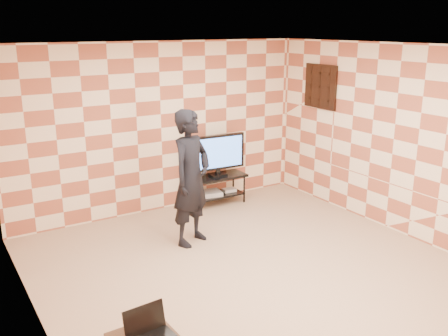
# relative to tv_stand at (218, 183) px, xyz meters

# --- Properties ---
(floor) EXTENTS (5.00, 5.00, 0.00)m
(floor) POSITION_rel_tv_stand_xyz_m (-0.86, -2.19, -0.36)
(floor) COLOR tan
(floor) RESTS_ON ground
(wall_back) EXTENTS (5.00, 0.02, 2.70)m
(wall_back) POSITION_rel_tv_stand_xyz_m (-0.86, 0.31, 0.99)
(wall_back) COLOR beige
(wall_back) RESTS_ON ground
(wall_front) EXTENTS (5.00, 0.02, 2.70)m
(wall_front) POSITION_rel_tv_stand_xyz_m (-0.86, -4.69, 0.99)
(wall_front) COLOR beige
(wall_front) RESTS_ON ground
(wall_left) EXTENTS (0.02, 5.00, 2.70)m
(wall_left) POSITION_rel_tv_stand_xyz_m (-3.36, -2.19, 0.99)
(wall_left) COLOR beige
(wall_left) RESTS_ON ground
(wall_right) EXTENTS (0.02, 5.00, 2.70)m
(wall_right) POSITION_rel_tv_stand_xyz_m (1.64, -2.19, 0.99)
(wall_right) COLOR beige
(wall_right) RESTS_ON ground
(ceiling) EXTENTS (5.00, 5.00, 0.02)m
(ceiling) POSITION_rel_tv_stand_xyz_m (-0.86, -2.19, 2.34)
(ceiling) COLOR white
(ceiling) RESTS_ON wall_back
(wall_art) EXTENTS (0.04, 0.72, 0.72)m
(wall_art) POSITION_rel_tv_stand_xyz_m (1.61, -0.64, 1.59)
(wall_art) COLOR black
(wall_art) RESTS_ON wall_right
(tv_stand) EXTENTS (0.95, 0.43, 0.50)m
(tv_stand) POSITION_rel_tv_stand_xyz_m (0.00, 0.00, 0.00)
(tv_stand) COLOR black
(tv_stand) RESTS_ON floor
(tv) EXTENTS (0.96, 0.20, 0.70)m
(tv) POSITION_rel_tv_stand_xyz_m (0.00, -0.00, 0.52)
(tv) COLOR black
(tv) RESTS_ON tv_stand
(dvd_player) EXTENTS (0.47, 0.37, 0.07)m
(dvd_player) POSITION_rel_tv_stand_xyz_m (-0.18, 0.02, -0.16)
(dvd_player) COLOR #B1B1B3
(dvd_player) RESTS_ON tv_stand
(game_console) EXTENTS (0.23, 0.18, 0.05)m
(game_console) POSITION_rel_tv_stand_xyz_m (0.24, 0.02, -0.17)
(game_console) COLOR silver
(game_console) RESTS_ON tv_stand
(laptop) EXTENTS (0.38, 0.31, 0.24)m
(laptop) POSITION_rel_tv_stand_xyz_m (-2.80, -3.57, 0.19)
(laptop) COLOR black
(laptop) RESTS_ON side_table
(person) EXTENTS (0.81, 0.70, 1.87)m
(person) POSITION_rel_tv_stand_xyz_m (-1.11, -1.14, 0.57)
(person) COLOR black
(person) RESTS_ON floor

